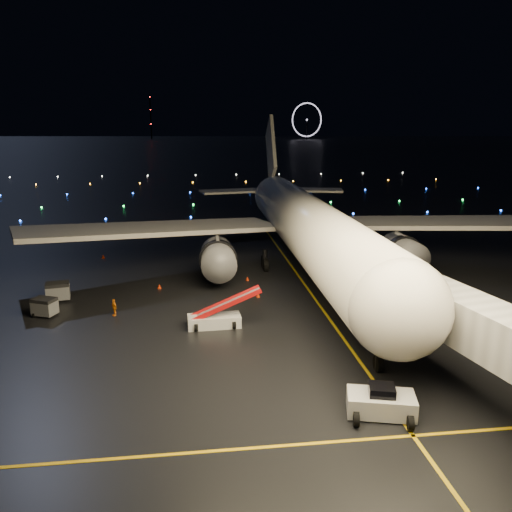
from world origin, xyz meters
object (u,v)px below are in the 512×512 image
object	(u,v)px
pushback_tug	(381,400)
crew_c	(114,307)
baggage_cart_0	(45,307)
belt_loader	(214,309)
baggage_cart_1	(58,292)
airliner	(301,190)

from	to	relation	value
pushback_tug	crew_c	xyz separation A→B (m)	(-18.36, 18.73, -0.15)
crew_c	baggage_cart_0	bearing A→B (deg)	-127.89
belt_loader	baggage_cart_1	size ratio (longest dim) A/B	3.02
pushback_tug	crew_c	bearing A→B (deg)	148.99
baggage_cart_0	baggage_cart_1	bearing A→B (deg)	111.91
pushback_tug	belt_loader	size ratio (longest dim) A/B	0.60
belt_loader	baggage_cart_1	world-z (taller)	belt_loader
airliner	baggage_cart_1	world-z (taller)	airliner
crew_c	belt_loader	bearing A→B (deg)	35.62
crew_c	baggage_cart_1	world-z (taller)	baggage_cart_1
baggage_cart_0	baggage_cart_1	distance (m)	4.20
pushback_tug	belt_loader	world-z (taller)	belt_loader
pushback_tug	baggage_cart_0	size ratio (longest dim) A/B	1.99
belt_loader	pushback_tug	bearing A→B (deg)	-60.59
airliner	pushback_tug	bearing A→B (deg)	-93.02
airliner	crew_c	size ratio (longest dim) A/B	41.52
crew_c	baggage_cart_1	bearing A→B (deg)	-160.10
baggage_cart_0	baggage_cart_1	size ratio (longest dim) A/B	0.91
airliner	belt_loader	world-z (taller)	airliner
pushback_tug	airliner	bearing A→B (deg)	100.82
baggage_cart_1	baggage_cart_0	bearing A→B (deg)	-103.15
crew_c	baggage_cart_0	world-z (taller)	baggage_cart_0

